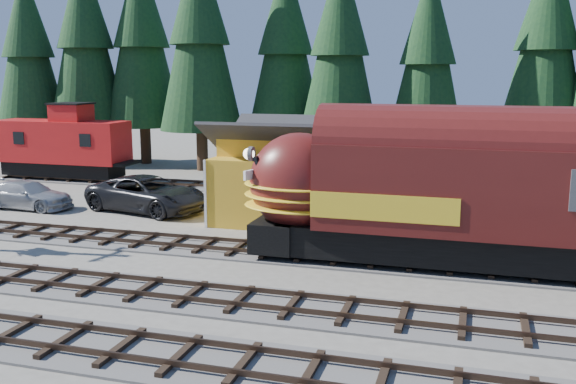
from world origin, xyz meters
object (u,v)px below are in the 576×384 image
(pickup_truck_a, at_px, (148,194))
(pickup_truck_b, at_px, (27,195))
(locomotive, at_px, (457,199))
(caboose, at_px, (62,145))
(depot, at_px, (338,165))

(pickup_truck_a, relative_size, pickup_truck_b, 1.32)
(locomotive, xyz_separation_m, pickup_truck_a, (-16.73, 6.10, -1.82))
(caboose, height_order, pickup_truck_b, caboose)
(depot, xyz_separation_m, locomotive, (6.10, -6.50, -0.16))
(depot, bearing_deg, caboose, 160.95)
(locomotive, bearing_deg, pickup_truck_a, 159.97)
(pickup_truck_a, bearing_deg, depot, -74.98)
(caboose, bearing_deg, pickup_truck_a, -35.48)
(pickup_truck_a, xyz_separation_m, pickup_truck_b, (-6.94, -1.25, -0.21))
(caboose, xyz_separation_m, pickup_truck_b, (4.15, -9.15, -1.75))
(locomotive, xyz_separation_m, caboose, (-27.82, 14.00, -0.28))
(caboose, relative_size, pickup_truck_b, 1.83)
(caboose, relative_size, pickup_truck_a, 1.38)
(locomotive, relative_size, caboose, 1.83)
(pickup_truck_a, distance_m, pickup_truck_b, 7.05)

